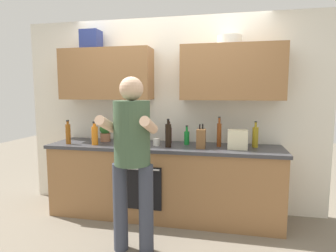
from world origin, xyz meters
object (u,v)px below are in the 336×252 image
Objects in this scene: bottle_soda at (187,137)px; cup_coffee at (157,142)px; bottle_syrup at (68,134)px; person_standing at (132,151)px; potted_herb at (105,132)px; grocery_bag_rice at (238,139)px; bottle_wine at (169,135)px; bottle_juice at (95,135)px; cup_stoneware at (137,138)px; bottle_oil at (255,137)px; bottle_soy at (168,135)px; bottle_vinegar at (219,134)px; mixing_bowl at (131,141)px; knife_block at (201,138)px.

bottle_soda is 0.38m from cup_coffee.
person_standing is at bearing -32.28° from bottle_syrup.
grocery_bag_rice is at bearing -5.03° from potted_herb.
person_standing is 1.01m from bottle_wine.
bottle_juice is 1.71m from grocery_bag_rice.
bottle_oil is at bearing -3.67° from cup_stoneware.
potted_herb reaches higher than grocery_bag_rice.
bottle_vinegar is (0.58, 0.16, 0.01)m from bottle_soy.
cup_coffee is at bearing 5.94° from bottle_syrup.
bottle_soy is 1.41× the size of bottle_soda.
grocery_bag_rice is (0.21, -0.08, -0.04)m from bottle_vinegar.
bottle_juice is 1.93m from bottle_oil.
grocery_bag_rice is (0.60, -0.14, 0.02)m from bottle_soda.
bottle_oil is 3.28× the size of cup_stoneware.
bottle_soda is at bearing 10.23° from bottle_syrup.
grocery_bag_rice is at bearing -13.24° from bottle_soda.
grocery_bag_rice is (1.28, -0.23, 0.06)m from cup_stoneware.
person_standing is 0.83m from mixing_bowl.
bottle_juice is 0.25m from potted_herb.
person_standing is 6.02× the size of knife_block.
cup_stoneware is (-1.07, 0.14, -0.10)m from bottle_vinegar.
bottle_wine is 0.98× the size of knife_block.
bottle_syrup is 2.28m from bottle_oil.
mixing_bowl is at bearing 173.66° from bottle_soy.
bottle_soda is 0.68m from cup_stoneware.
bottle_soda is 0.77× the size of bottle_oil.
cup_coffee is at bearing -11.81° from potted_herb.
bottle_soy is at bearing -79.83° from bottle_wine.
bottle_oil reaches higher than grocery_bag_rice.
cup_coffee is (0.33, -0.23, -0.00)m from cup_stoneware.
person_standing reaches higher than bottle_oil.
cup_stoneware is at bearing 176.27° from bottle_wine.
mixing_bowl is 0.72× the size of knife_block.
person_standing is 19.30× the size of cup_coffee.
person_standing reaches higher than bottle_wine.
potted_herb is 1.69m from grocery_bag_rice.
person_standing is 7.08× the size of bottle_soda.
bottle_syrup is 1.07× the size of knife_block.
knife_block reaches higher than bottle_soda.
potted_herb is at bearing 179.68° from bottle_soda.
bottle_oil is 0.64m from knife_block.
bottle_soda reaches higher than grocery_bag_rice.
bottle_vinegar reaches higher than bottle_oil.
bottle_wine is 1.16× the size of bottle_soda.
person_standing is at bearing -127.28° from knife_block.
potted_herb is at bearing 174.97° from grocery_bag_rice.
bottle_juice is 0.85× the size of bottle_soy.
bottle_soy is 0.80m from grocery_bag_rice.
bottle_soda is at bearing 12.49° from bottle_juice.
bottle_soy is at bearing 74.86° from person_standing.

